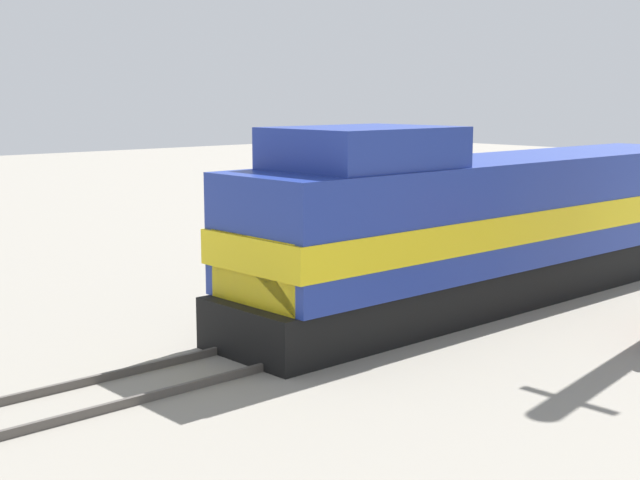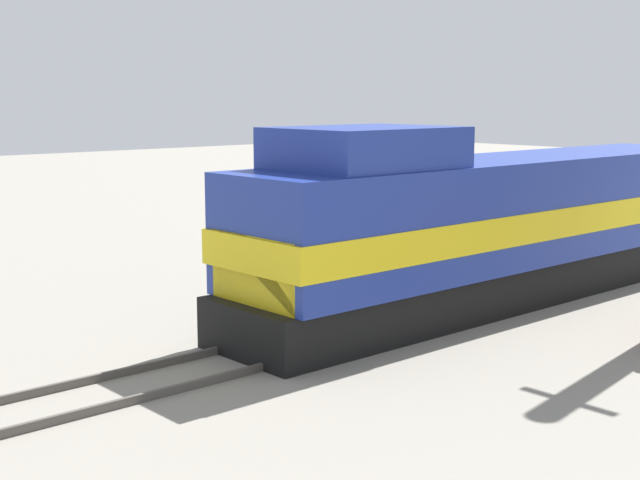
% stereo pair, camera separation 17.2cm
% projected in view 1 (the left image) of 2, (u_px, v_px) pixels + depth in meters
% --- Properties ---
extents(ground_plane, '(120.00, 120.00, 0.00)m').
position_uv_depth(ground_plane, '(435.00, 314.00, 20.68)').
color(ground_plane, gray).
extents(rail_near, '(0.08, 33.76, 0.15)m').
position_uv_depth(rail_near, '(411.00, 305.00, 21.19)').
color(rail_near, '#4C4742').
rests_on(rail_near, ground_plane).
extents(rail_far, '(0.08, 33.76, 0.15)m').
position_uv_depth(rail_far, '(459.00, 316.00, 20.14)').
color(rail_far, '#4C4742').
rests_on(rail_far, ground_plane).
extents(locomotive, '(3.03, 16.62, 4.37)m').
position_uv_depth(locomotive, '(493.00, 224.00, 21.80)').
color(locomotive, black).
rests_on(locomotive, ground_plane).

